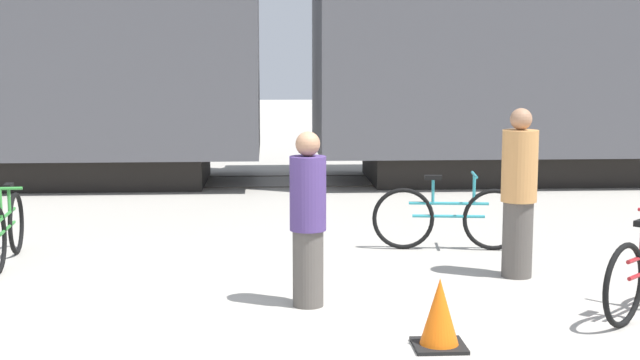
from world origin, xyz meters
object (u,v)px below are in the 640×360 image
person_in_purple (308,219)px  traffic_cone (440,316)px  bicycle_green (7,229)px  bicycle_teal (449,217)px  freight_train (287,17)px  person_in_tan (519,194)px

person_in_purple → traffic_cone: size_ratio=2.87×
bicycle_green → bicycle_teal: (4.92, 0.40, 0.01)m
freight_train → person_in_tan: bearing=-73.2°
freight_train → person_in_purple: size_ratio=15.81×
bicycle_teal → person_in_purple: bearing=-127.6°
person_in_tan → traffic_cone: (-1.22, -2.18, -0.61)m
bicycle_green → person_in_purple: bearing=-30.4°
freight_train → bicycle_teal: (1.72, -5.85, -2.54)m
bicycle_green → freight_train: bearing=62.8°
bicycle_green → person_in_tan: size_ratio=0.96×
person_in_purple → person_in_tan: bearing=-56.8°
freight_train → bicycle_teal: bearing=-73.6°
bicycle_green → person_in_tan: person_in_tan is taller
person_in_tan → traffic_cone: size_ratio=3.14×
bicycle_green → traffic_cone: (4.14, -3.10, -0.12)m
person_in_tan → freight_train: bearing=86.7°
person_in_purple → freight_train: bearing=9.5°
bicycle_teal → traffic_cone: 3.58m
bicycle_teal → person_in_tan: 1.47m
freight_train → bicycle_green: freight_train is taller
bicycle_teal → bicycle_green: bearing=-175.4°
bicycle_teal → person_in_purple: size_ratio=1.12×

